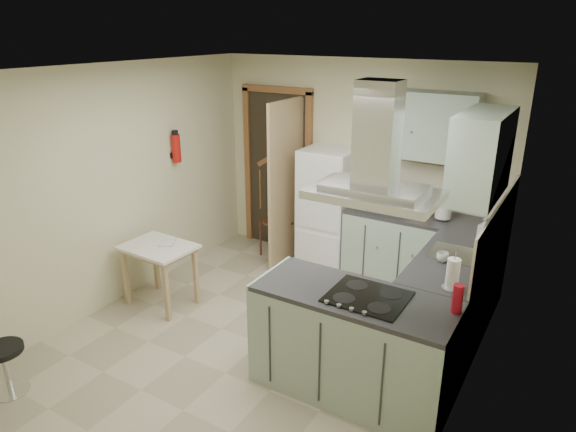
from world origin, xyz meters
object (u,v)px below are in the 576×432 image
Objects in this scene: drop_leaf_table at (161,275)px; fridge at (329,210)px; stool at (6,369)px; microwave at (381,197)px; peninsula at (353,344)px; extractor_hood at (374,194)px; bentwood_chair at (279,221)px.

fridge is at bearing 59.34° from drop_leaf_table.
drop_leaf_table is 1.68× the size of stool.
fridge is 3.14× the size of microwave.
peninsula is 3.59× the size of stool.
peninsula is 1.27m from extractor_hood.
peninsula is 3.24× the size of microwave.
peninsula is at bearing 31.33° from stool.
microwave is (-0.58, 1.98, 0.58)m from peninsula.
bentwood_chair reaches higher than stool.
peninsula reaches higher than drop_leaf_table.
bentwood_chair is at bearing 79.41° from drop_leaf_table.
peninsula is 2.78m from bentwood_chair.
stool is at bearing -107.76° from microwave.
drop_leaf_table is at bearing 173.85° from peninsula.
fridge is 0.71m from microwave.
bentwood_chair is at bearing -170.20° from microwave.
peninsula is at bearing 180.00° from extractor_hood.
peninsula is 2.14× the size of drop_leaf_table.
drop_leaf_table is at bearing 88.21° from stool.
bentwood_chair is (-0.72, 0.01, -0.28)m from fridge.
bentwood_chair is at bearing 179.30° from fridge.
extractor_hood is 2.21m from microwave.
fridge reaches higher than peninsula.
peninsula is 2.15m from microwave.
drop_leaf_table is (-2.34, 0.25, -0.11)m from peninsula.
stool is (-1.17, -3.44, -0.53)m from fridge.
fridge is 0.97× the size of peninsula.
drop_leaf_table is at bearing 174.10° from extractor_hood.
extractor_hood reaches higher than drop_leaf_table.
bentwood_chair is 3.48m from stool.
extractor_hood is at bearing -37.94° from bentwood_chair.
drop_leaf_table reaches higher than stool.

